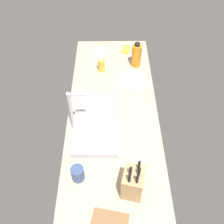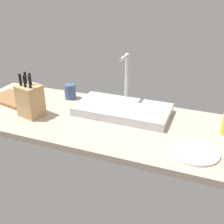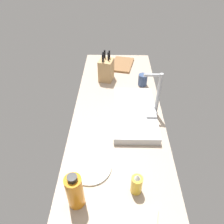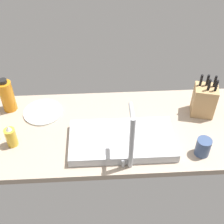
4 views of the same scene
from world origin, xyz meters
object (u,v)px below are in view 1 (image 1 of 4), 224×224
Objects in this scene: soap_bottle at (101,64)px; dish_sponge at (126,50)px; dish_towel at (102,55)px; knife_block at (133,183)px; water_bottle at (136,55)px; sink_basin at (96,122)px; faucet at (72,109)px; dinner_plate at (131,80)px; coffee_mug at (78,174)px.

dish_sponge is at bearing -38.64° from soap_bottle.
soap_bottle reaches higher than dish_towel.
knife_block is at bearing -171.28° from dish_towel.
water_bottle is at bearing -77.03° from soap_bottle.
sink_basin is 4.09× the size of soap_bottle.
faucet is 1.51× the size of water_bottle.
knife_block is at bearing 175.01° from water_bottle.
dish_sponge is at bearing 19.94° from water_bottle.
dish_towel is at bearing 22.30° from knife_block.
dinner_plate is at bearing -176.48° from dish_sponge.
dish_sponge is at bearing -16.03° from sink_basin.
soap_bottle reaches higher than dinner_plate.
water_bottle is (6.54, -28.40, 4.05)cm from soap_bottle.
coffee_mug is (-102.99, 40.05, -4.98)cm from water_bottle.
water_bottle is at bearing -160.06° from dish_sponge.
dish_sponge is at bearing 3.52° from dinner_plate.
dish_sponge is (83.23, -23.92, -1.25)cm from sink_basin.
sink_basin is 76.28cm from dish_towel.
faucet is at bearing 145.74° from water_bottle.
soap_bottle is 97.16cm from coffee_mug.
water_bottle is at bearing -21.25° from coffee_mug.
coffee_mug is at bearing 165.05° from dish_sponge.
knife_block reaches higher than dish_towel.
soap_bottle is 34.20cm from dish_sponge.
faucet is 63.96cm from dinner_plate.
soap_bottle is 27.36cm from dinner_plate.
sink_basin is at bearing 153.80° from water_bottle.
soap_bottle is (56.76, -2.75, 3.29)cm from sink_basin.
faucet is 3.31× the size of coffee_mug.
coffee_mug reaches higher than dish_sponge.
water_bottle is at bearing -34.26° from faucet.
knife_block is 1.13× the size of dish_towel.
knife_block is (-47.84, -21.45, 6.97)cm from sink_basin.
dish_sponge reaches higher than dinner_plate.
dinner_plate and dish_towel have the same top height.
sink_basin is 51.22cm from dinner_plate.
soap_bottle is at bearing 141.36° from dish_sponge.
dish_sponge is (7.01, -21.49, 0.60)cm from dish_towel.
water_bottle is 22.88cm from dish_sponge.
sink_basin is at bearing -78.85° from faucet.
dinner_plate is at bearing -30.97° from sink_basin.
dish_towel is at bearing 108.07° from dish_sponge.
coffee_mug is (-115.92, 11.33, 4.21)cm from dish_towel.
faucet is 1.28× the size of knife_block.
water_bottle is (66.02, -44.98, -8.28)cm from faucet.
knife_block is at bearing -155.84° from sink_basin.
water_bottle is at bearing -13.92° from dinner_plate.
dinner_plate is (-12.87, -23.59, -5.14)cm from soap_bottle.
faucet reaches higher than dish_towel.
faucet reaches higher than sink_basin.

